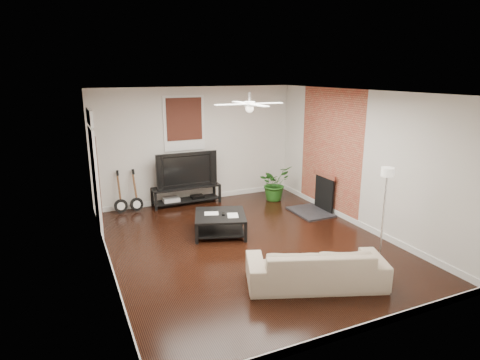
% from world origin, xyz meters
% --- Properties ---
extents(room, '(5.01, 6.01, 2.81)m').
position_xyz_m(room, '(0.00, 0.00, 1.40)').
color(room, black).
rests_on(room, ground).
extents(brick_accent, '(0.02, 2.20, 2.80)m').
position_xyz_m(brick_accent, '(2.49, 1.00, 1.40)').
color(brick_accent, '#B34D39').
rests_on(brick_accent, floor).
extents(fireplace, '(0.80, 1.10, 0.92)m').
position_xyz_m(fireplace, '(2.20, 1.00, 0.46)').
color(fireplace, black).
rests_on(fireplace, floor).
extents(window_back, '(1.00, 0.06, 1.30)m').
position_xyz_m(window_back, '(-0.30, 2.97, 1.95)').
color(window_back, '#39140F').
rests_on(window_back, wall_back).
extents(door_left, '(0.08, 1.00, 2.50)m').
position_xyz_m(door_left, '(-2.46, 1.90, 1.25)').
color(door_left, white).
rests_on(door_left, wall_left).
extents(tv_stand, '(1.65, 0.44, 0.46)m').
position_xyz_m(tv_stand, '(-0.37, 2.78, 0.23)').
color(tv_stand, black).
rests_on(tv_stand, floor).
extents(tv, '(1.48, 0.19, 0.85)m').
position_xyz_m(tv, '(-0.37, 2.80, 0.88)').
color(tv, black).
rests_on(tv, tv_stand).
extents(coffee_table, '(1.25, 1.25, 0.41)m').
position_xyz_m(coffee_table, '(-0.30, 0.70, 0.21)').
color(coffee_table, black).
rests_on(coffee_table, floor).
extents(sofa, '(2.21, 1.48, 0.60)m').
position_xyz_m(sofa, '(0.29, -1.75, 0.30)').
color(sofa, tan).
rests_on(sofa, floor).
extents(floor_lamp, '(0.36, 0.36, 1.68)m').
position_xyz_m(floor_lamp, '(1.64, -1.65, 0.84)').
color(floor_lamp, silver).
rests_on(floor_lamp, floor).
extents(potted_plant, '(0.97, 0.90, 0.87)m').
position_xyz_m(potted_plant, '(1.76, 2.22, 0.43)').
color(potted_plant, '#225A19').
rests_on(potted_plant, floor).
extents(guitar_left, '(0.33, 0.24, 0.99)m').
position_xyz_m(guitar_left, '(-1.93, 2.75, 0.49)').
color(guitar_left, black).
rests_on(guitar_left, floor).
extents(guitar_right, '(0.34, 0.27, 0.99)m').
position_xyz_m(guitar_right, '(-1.58, 2.72, 0.49)').
color(guitar_right, black).
rests_on(guitar_right, floor).
extents(ceiling_fan, '(1.24, 1.24, 0.32)m').
position_xyz_m(ceiling_fan, '(0.00, 0.00, 2.60)').
color(ceiling_fan, white).
rests_on(ceiling_fan, ceiling).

